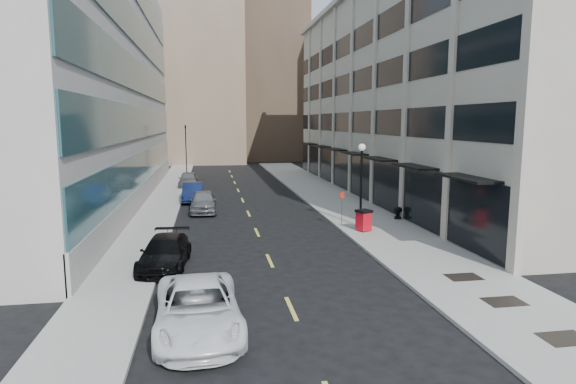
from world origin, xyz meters
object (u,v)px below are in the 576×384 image
object	(u,v)px
car_white_van	(198,308)
trash_bin	(364,220)
sign_post	(342,203)
car_silver_sedan	(203,202)
lamppost	(361,177)
car_black_pickup	(165,253)
car_grey_sedan	(188,180)
urn_planter	(398,211)
car_blue_sedan	(193,192)
traffic_signal	(185,128)

from	to	relation	value
car_white_van	trash_bin	bearing A→B (deg)	49.35
car_white_van	sign_post	distance (m)	16.13
car_silver_sedan	trash_bin	bearing A→B (deg)	-41.61
car_white_van	trash_bin	world-z (taller)	car_white_van
sign_post	lamppost	bearing A→B (deg)	-20.72
car_white_van	car_black_pickup	world-z (taller)	car_white_van
car_white_van	car_grey_sedan	bearing A→B (deg)	89.81
sign_post	urn_planter	size ratio (longest dim) A/B	2.80
car_blue_sedan	urn_planter	world-z (taller)	car_blue_sedan
car_white_van	lamppost	world-z (taller)	lamppost
car_white_van	car_blue_sedan	bearing A→B (deg)	89.13
car_white_van	car_grey_sedan	size ratio (longest dim) A/B	1.23
car_black_pickup	trash_bin	bearing A→B (deg)	29.22
car_blue_sedan	car_black_pickup	bearing A→B (deg)	-91.86
traffic_signal	lamppost	size ratio (longest dim) A/B	1.34
traffic_signal	trash_bin	xyz separation A→B (m)	(11.69, -35.32, -4.89)
traffic_signal	car_blue_sedan	size ratio (longest dim) A/B	1.49
sign_post	urn_planter	bearing A→B (deg)	14.82
trash_bin	urn_planter	distance (m)	4.62
sign_post	trash_bin	bearing A→B (deg)	-65.41
car_blue_sedan	car_white_van	bearing A→B (deg)	-87.64
car_silver_sedan	car_blue_sedan	world-z (taller)	car_silver_sedan
lamppost	trash_bin	bearing A→B (deg)	-99.40
trash_bin	urn_planter	world-z (taller)	trash_bin
car_grey_sedan	trash_bin	distance (m)	24.88
traffic_signal	urn_planter	world-z (taller)	traffic_signal
lamppost	sign_post	bearing A→B (deg)	164.25
urn_planter	car_grey_sedan	bearing A→B (deg)	126.87
traffic_signal	lamppost	xyz separation A→B (m)	(11.90, -34.06, -2.51)
car_silver_sedan	car_grey_sedan	xyz separation A→B (m)	(-1.60, 14.00, -0.01)
car_black_pickup	sign_post	xyz separation A→B (m)	(10.10, 6.61, 0.90)
traffic_signal	car_black_pickup	bearing A→B (deg)	-89.01
lamppost	sign_post	size ratio (longest dim) A/B	2.31
lamppost	car_blue_sedan	bearing A→B (deg)	130.94
car_blue_sedan	car_grey_sedan	bearing A→B (deg)	94.94
car_blue_sedan	urn_planter	bearing A→B (deg)	-36.40
lamppost	car_silver_sedan	bearing A→B (deg)	143.67
car_white_van	urn_planter	distance (m)	19.89
car_silver_sedan	car_blue_sedan	size ratio (longest dim) A/B	1.00
car_white_van	lamppost	distance (m)	16.64
traffic_signal	car_grey_sedan	xyz separation A→B (m)	(0.70, -13.00, -4.94)
traffic_signal	car_black_pickup	xyz separation A→B (m)	(0.70, -40.36, -5.01)
car_grey_sedan	urn_planter	world-z (taller)	car_grey_sedan
traffic_signal	trash_bin	distance (m)	37.53
car_white_van	car_grey_sedan	xyz separation A→B (m)	(-1.60, 34.43, -0.00)
traffic_signal	sign_post	bearing A→B (deg)	-72.25
sign_post	urn_planter	distance (m)	4.67
car_black_pickup	car_silver_sedan	world-z (taller)	car_silver_sedan
trash_bin	traffic_signal	bearing A→B (deg)	85.15
car_silver_sedan	lamppost	xyz separation A→B (m)	(9.60, -7.06, 2.41)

